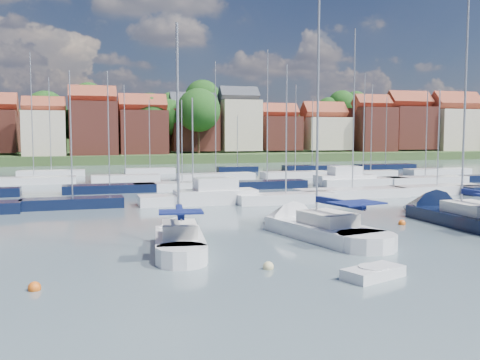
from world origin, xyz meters
name	(u,v)px	position (x,y,z in m)	size (l,w,h in m)	color
ground	(217,182)	(0.00, 40.00, 0.00)	(260.00, 260.00, 0.00)	#415258
sailboat_left	(179,241)	(-11.67, 3.05, 0.37)	(3.67, 9.34, 12.48)	white
sailboat_centre	(307,228)	(-3.56, 4.81, 0.35)	(5.50, 12.20, 16.03)	white
sailboat_navy	(448,216)	(7.83, 6.44, 0.35)	(3.82, 13.65, 18.72)	black
tender	(373,273)	(-5.06, -5.24, 0.23)	(3.00, 2.12, 0.59)	white
buoy_a	(35,290)	(-18.36, -2.99, 0.00)	(0.49, 0.49, 0.49)	#D85914
buoy_b	(268,269)	(-8.70, -2.55, 0.00)	(0.49, 0.49, 0.49)	beige
buoy_c	(369,255)	(-2.94, -1.34, 0.00)	(0.43, 0.43, 0.43)	#D85914
buoy_e	(402,225)	(3.75, 5.85, 0.00)	(0.48, 0.48, 0.48)	#D85914
marina_field	(243,182)	(1.91, 35.15, 0.43)	(79.62, 41.41, 15.93)	white
far_shore_town	(144,139)	(2.23, 132.67, 4.61)	(212.46, 90.00, 22.27)	#3B5128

